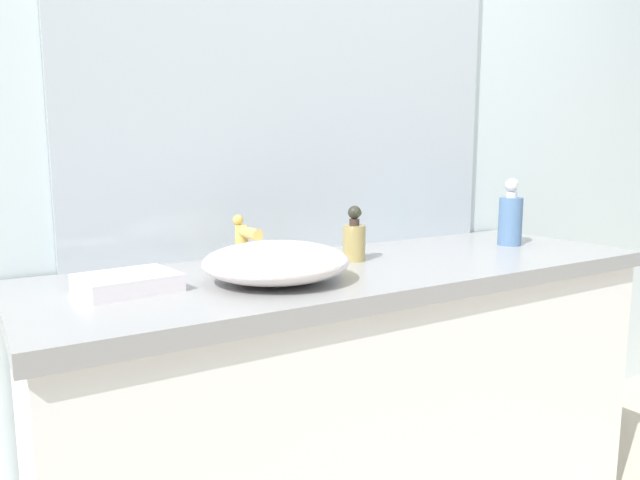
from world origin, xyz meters
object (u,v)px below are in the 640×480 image
object	(u,v)px
lotion_bottle	(510,218)
soap_dispenser	(355,239)
folded_hand_towel	(128,283)
sink_basin	(277,262)

from	to	relation	value
lotion_bottle	soap_dispenser	bearing A→B (deg)	176.00
lotion_bottle	folded_hand_towel	xyz separation A→B (m)	(-1.21, 0.00, -0.07)
lotion_bottle	folded_hand_towel	distance (m)	1.22
folded_hand_towel	sink_basin	bearing A→B (deg)	-14.16
lotion_bottle	folded_hand_towel	world-z (taller)	lotion_bottle
soap_dispenser	sink_basin	bearing A→B (deg)	-159.04
sink_basin	lotion_bottle	distance (m)	0.90
sink_basin	soap_dispenser	bearing A→B (deg)	20.96
soap_dispenser	folded_hand_towel	bearing A→B (deg)	-176.64
sink_basin	lotion_bottle	xyz separation A→B (m)	(0.89, 0.08, 0.04)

